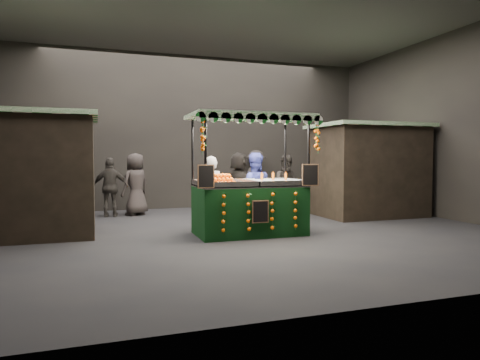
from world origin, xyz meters
name	(u,v)px	position (x,y,z in m)	size (l,w,h in m)	color
ground	(238,232)	(0.00, 0.00, 0.00)	(12.00, 12.00, 0.00)	black
market_hall	(238,78)	(0.00, 0.00, 3.38)	(12.10, 10.10, 5.05)	black
neighbour_stall_left	(23,174)	(-4.40, 1.00, 1.31)	(3.00, 2.20, 2.60)	black
neighbour_stall_right	(367,170)	(4.40, 1.50, 1.31)	(3.00, 2.20, 2.60)	black
juice_stall	(250,198)	(0.18, -0.32, 0.80)	(2.66, 1.56, 2.57)	black
vendor_grey	(211,193)	(-0.45, 0.63, 0.85)	(0.73, 0.61, 1.69)	gray
vendor_blue	(254,190)	(0.60, 0.58, 0.89)	(1.02, 0.89, 1.77)	navy
shopper_0	(32,192)	(-4.48, 2.84, 0.80)	(0.69, 0.58, 1.61)	#282320
shopper_1	(288,186)	(2.06, 1.82, 0.86)	(1.03, 0.92, 1.73)	#282421
shopper_2	(111,187)	(-2.58, 3.52, 0.83)	(1.03, 0.55, 1.67)	#2E2A25
shopper_3	(256,178)	(2.16, 4.60, 0.95)	(1.40, 1.33, 1.91)	#282420
shopper_4	(136,184)	(-1.88, 3.66, 0.89)	(1.04, 0.96, 1.78)	#2E2725
shopper_5	(239,184)	(0.86, 2.48, 0.91)	(1.21, 1.75, 1.81)	black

